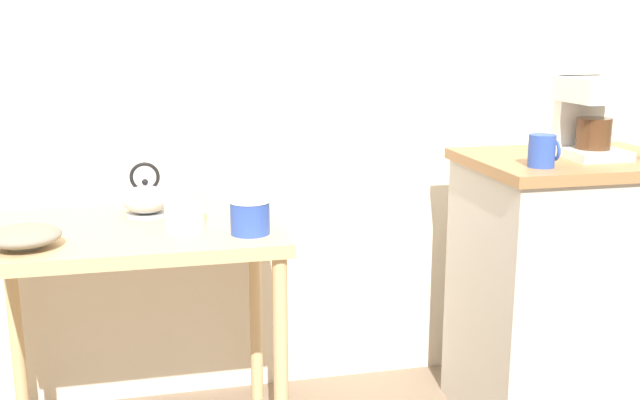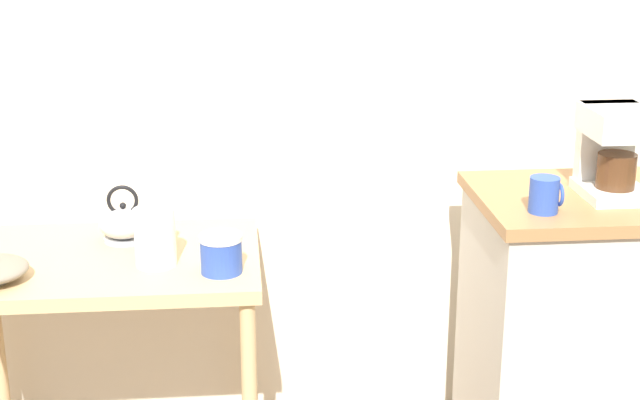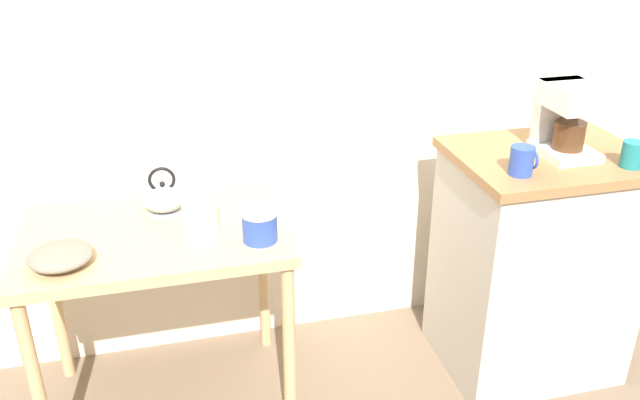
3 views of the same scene
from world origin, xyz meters
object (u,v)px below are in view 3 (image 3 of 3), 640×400
Objects in this scene: teakettle at (165,198)px; canister_enamel at (260,225)px; coffee_maker at (567,116)px; bowl_stoneware at (60,256)px; mug_dark_teal at (633,154)px; mug_blue at (522,161)px; glass_carafe_vase at (200,212)px.

teakettle is 0.41m from canister_enamel.
teakettle is 0.71× the size of coffee_maker.
bowl_stoneware is 1.77m from coffee_maker.
coffee_maker reaches higher than bowl_stoneware.
teakettle is 1.54× the size of canister_enamel.
teakettle is 2.02× the size of mug_dark_teal.
bowl_stoneware is 0.44m from teakettle.
teakettle is 1.87× the size of mug_blue.
coffee_maker is at bearing 2.23° from bowl_stoneware.
mug_blue is at bearing -5.22° from canister_enamel.
mug_blue is 0.40m from mug_dark_teal.
mug_blue is (1.07, -0.15, 0.13)m from glass_carafe_vase.
teakettle is at bearing 170.90° from coffee_maker.
bowl_stoneware is 1.51m from mug_blue.
mug_blue is at bearing 175.03° from mug_dark_teal.
bowl_stoneware is at bearing -137.95° from teakettle.
bowl_stoneware is at bearing -169.16° from glass_carafe_vase.
mug_blue is at bearing -2.72° from bowl_stoneware.
mug_blue is (0.88, -0.08, 0.17)m from canister_enamel.
canister_enamel is 1.22× the size of mug_blue.
glass_carafe_vase reaches higher than teakettle.
teakettle reaches higher than bowl_stoneware.
mug_dark_teal is (0.16, -0.17, -0.10)m from coffee_maker.
bowl_stoneware is 1.06× the size of teakettle.
coffee_maker is at bearing 30.08° from mug_blue.
glass_carafe_vase is 1.49m from mug_dark_teal.
glass_carafe_vase reaches higher than bowl_stoneware.
canister_enamel is (0.29, -0.29, 0.00)m from teakettle.
teakettle is at bearing 117.05° from glass_carafe_vase.
mug_dark_teal is at bearing -14.26° from teakettle.
mug_blue reaches higher than glass_carafe_vase.
bowl_stoneware is 1.91m from mug_dark_teal.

